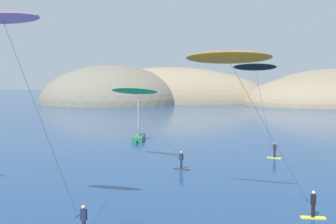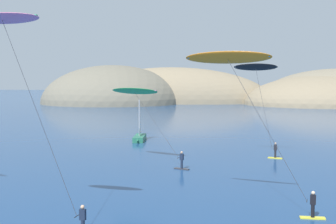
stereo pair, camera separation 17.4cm
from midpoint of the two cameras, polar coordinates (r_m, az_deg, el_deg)
name	(u,v)px [view 1 (the left image)]	position (r m, az deg, el deg)	size (l,w,h in m)	color
headland_island	(217,103)	(146.92, 6.60, 1.19)	(129.43, 48.49, 26.52)	#84755B
sailboat_near	(138,136)	(57.89, -4.12, -3.31)	(1.69, 5.93, 5.70)	#23664C
kitesurfer_green	(137,96)	(42.01, -4.36, 2.22)	(8.53, 4.76, 7.71)	#2D2D33
kitesurfer_black	(257,76)	(46.03, 11.86, 4.74)	(5.32, 1.43, 10.21)	yellow
kitesurfer_pink	(10,37)	(25.11, -20.79, 9.43)	(7.81, 2.28, 12.17)	#2D2D33
kitesurfer_orange	(235,70)	(27.30, 8.88, 5.64)	(8.84, 2.90, 10.35)	yellow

